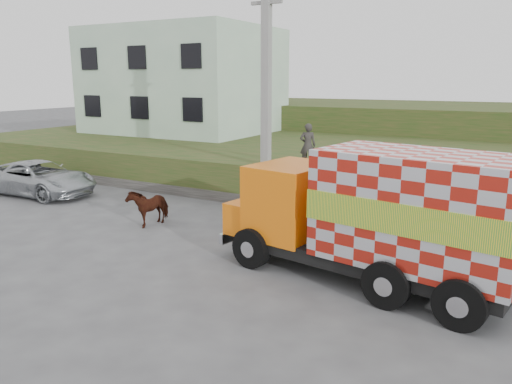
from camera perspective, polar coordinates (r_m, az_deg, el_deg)
The scene contains 10 objects.
ground at distance 14.60m, azimuth -3.94°, elevation -5.65°, with size 120.00×120.00×0.00m, color #474749.
embankment at distance 23.20m, azimuth 9.61°, elevation 3.05°, with size 40.00×12.00×1.50m, color #214316.
embankment_far at distance 34.57m, azimuth 16.44°, elevation 7.14°, with size 40.00×12.00×3.00m, color #214316.
retaining_strip at distance 18.99m, azimuth -2.12°, elevation -0.63°, with size 16.00×0.50×0.40m, color #595651.
building at distance 30.82m, azimuth -8.18°, elevation 12.49°, with size 10.00×8.00×6.00m, color #B2CFB0.
utility_pole at distance 18.33m, azimuth 1.17°, elevation 11.13°, with size 1.20×0.30×8.00m.
cargo_truck at distance 11.57m, azimuth 13.76°, elevation -2.63°, with size 7.27×3.43×3.12m.
cow at distance 16.47m, azimuth -12.15°, elevation -1.58°, with size 0.65×1.43×1.20m, color #351D0D.
suv at distance 22.02m, azimuth -23.55°, elevation 1.46°, with size 2.27×4.92×1.37m, color #B0B6BB.
pedestrian at distance 18.04m, azimuth 5.93°, elevation 5.33°, with size 0.57×0.38×1.57m, color #2F2D29.
Camera 1 is at (7.59, -11.58, 4.62)m, focal length 35.00 mm.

